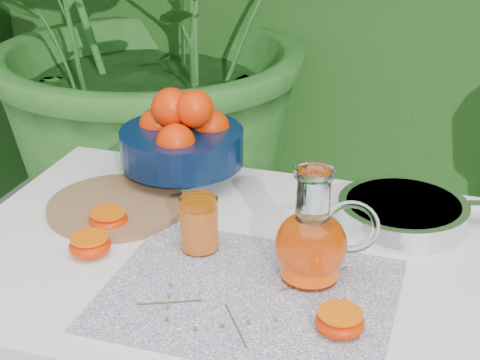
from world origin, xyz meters
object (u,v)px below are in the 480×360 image
(juice_pitcher, at_px, (312,242))
(saute_pan, at_px, (405,211))
(white_table, at_px, (237,291))
(fruit_bowl, at_px, (182,138))
(cutting_board, at_px, (117,206))

(juice_pitcher, bearing_deg, saute_pan, 62.42)
(white_table, height_order, fruit_bowl, fruit_bowl)
(cutting_board, bearing_deg, fruit_bowl, 67.45)
(cutting_board, xyz_separation_m, saute_pan, (0.54, 0.11, 0.02))
(saute_pan, bearing_deg, white_table, -144.03)
(cutting_board, bearing_deg, juice_pitcher, -17.39)
(juice_pitcher, xyz_separation_m, saute_pan, (0.13, 0.24, -0.05))
(fruit_bowl, distance_m, saute_pan, 0.47)
(cutting_board, bearing_deg, white_table, -17.02)
(fruit_bowl, bearing_deg, saute_pan, -7.53)
(cutting_board, relative_size, fruit_bowl, 0.89)
(fruit_bowl, xyz_separation_m, juice_pitcher, (0.34, -0.30, -0.02))
(cutting_board, distance_m, saute_pan, 0.55)
(white_table, height_order, saute_pan, saute_pan)
(fruit_bowl, relative_size, saute_pan, 0.67)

